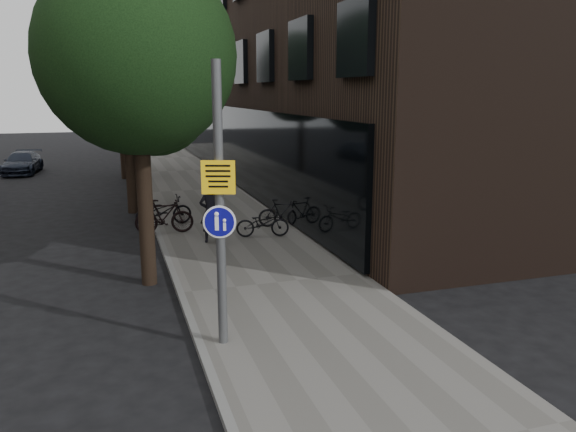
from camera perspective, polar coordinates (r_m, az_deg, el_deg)
name	(u,v)px	position (r m, az deg, el deg)	size (l,w,h in m)	color
ground	(317,349)	(10.36, 2.93, -13.32)	(120.00, 120.00, 0.00)	black
sidewalk	(222,223)	(19.57, -6.71, -0.71)	(4.50, 60.00, 0.12)	slate
curb_edge	(156,228)	(19.28, -13.29, -1.15)	(0.15, 60.00, 0.13)	slate
building_right_dark_brick	(323,9)	(33.21, 3.54, 20.28)	(12.00, 40.00, 18.00)	black
street_tree_near	(140,64)	(13.39, -14.78, 14.68)	(4.40, 4.40, 7.50)	black
street_tree_mid	(127,75)	(21.88, -16.08, 13.63)	(5.00, 5.00, 7.80)	black
street_tree_far	(120,80)	(30.87, -16.68, 13.14)	(5.00, 5.00, 7.80)	black
signpost	(220,207)	(9.61, -6.94, 0.93)	(0.55, 0.21, 4.91)	#595B5E
pedestrian	(211,212)	(16.73, -7.86, 0.37)	(0.66, 0.43, 1.80)	black
parked_bike_facade_near	(263,223)	(17.32, -2.60, -0.72)	(0.57, 1.63, 0.85)	black
parked_bike_facade_far	(282,213)	(18.57, -0.64, 0.33)	(0.44, 1.56, 0.94)	black
parked_bike_curb_near	(164,211)	(19.25, -12.52, 0.54)	(0.66, 1.88, 0.99)	black
parked_bike_curb_far	(164,216)	(18.12, -12.47, -0.03)	(0.51, 1.82, 1.09)	black
parked_car_far	(22,163)	(34.98, -25.39, 4.91)	(1.68, 4.13, 1.20)	#1C2333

